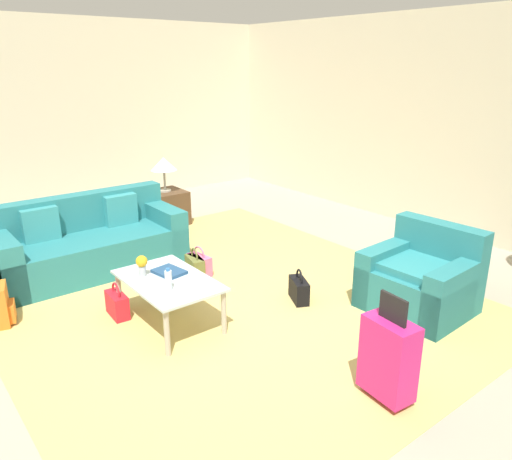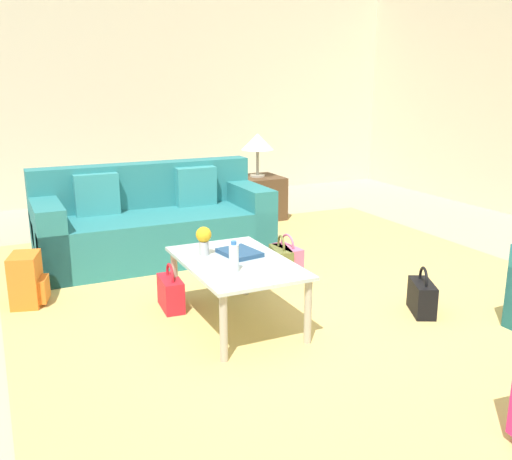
{
  "view_description": "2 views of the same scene",
  "coord_description": "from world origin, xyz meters",
  "views": [
    {
      "loc": [
        3.46,
        -2.51,
        2.39
      ],
      "look_at": [
        0.16,
        0.11,
        0.97
      ],
      "focal_mm": 35.0,
      "sensor_mm": 36.0,
      "label": 1
    },
    {
      "loc": [
        3.02,
        -1.97,
        1.66
      ],
      "look_at": [
        -0.47,
        -0.31,
        0.64
      ],
      "focal_mm": 40.0,
      "sensor_mm": 36.0,
      "label": 2
    }
  ],
  "objects": [
    {
      "name": "coffee_table_book",
      "position": [
        -0.52,
        -0.42,
        0.48
      ],
      "size": [
        0.33,
        0.27,
        0.03
      ],
      "primitive_type": "cube",
      "rotation": [
        0.0,
        0.0,
        0.16
      ],
      "color": "navy",
      "rests_on": "coffee_table"
    },
    {
      "name": "handbag_black",
      "position": [
        0.02,
        0.8,
        0.13
      ],
      "size": [
        0.35,
        0.27,
        0.36
      ],
      "color": "black",
      "rests_on": "ground"
    },
    {
      "name": "water_bottle",
      "position": [
        -0.2,
        -0.6,
        0.56
      ],
      "size": [
        0.06,
        0.06,
        0.2
      ],
      "color": "silver",
      "rests_on": "coffee_table"
    },
    {
      "name": "handbag_olive",
      "position": [
        -1.2,
        0.27,
        0.13
      ],
      "size": [
        0.34,
        0.2,
        0.36
      ],
      "color": "olive",
      "rests_on": "ground"
    },
    {
      "name": "table_lamp",
      "position": [
        -3.2,
        1.0,
        0.93
      ],
      "size": [
        0.39,
        0.39,
        0.52
      ],
      "color": "#ADA899",
      "rests_on": "side_table"
    },
    {
      "name": "wall_left",
      "position": [
        -5.06,
        0.0,
        1.55
      ],
      "size": [
        0.12,
        8.0,
        3.1
      ],
      "primitive_type": "cube",
      "color": "beige",
      "rests_on": "ground"
    },
    {
      "name": "handbag_pink",
      "position": [
        -1.22,
        0.35,
        0.13
      ],
      "size": [
        0.33,
        0.17,
        0.36
      ],
      "color": "pink",
      "rests_on": "ground"
    },
    {
      "name": "flower_vase",
      "position": [
        -0.62,
        -0.65,
        0.59
      ],
      "size": [
        0.11,
        0.11,
        0.21
      ],
      "color": "#B2B7BC",
      "rests_on": "coffee_table"
    },
    {
      "name": "side_table",
      "position": [
        -3.2,
        1.0,
        0.26
      ],
      "size": [
        0.56,
        0.56,
        0.52
      ],
      "primitive_type": "cube",
      "color": "#513823",
      "rests_on": "ground"
    },
    {
      "name": "ground_plane",
      "position": [
        0.0,
        0.0,
        0.0
      ],
      "size": [
        12.0,
        12.0,
        0.0
      ],
      "primitive_type": "plane",
      "color": "#A89E89"
    },
    {
      "name": "handbag_red",
      "position": [
        -0.85,
        -0.84,
        0.13
      ],
      "size": [
        0.33,
        0.16,
        0.36
      ],
      "color": "red",
      "rests_on": "ground"
    },
    {
      "name": "couch",
      "position": [
        -2.19,
        -0.6,
        0.31
      ],
      "size": [
        0.91,
        2.15,
        0.88
      ],
      "color": "teal",
      "rests_on": "ground"
    },
    {
      "name": "backpack_orange",
      "position": [
        -1.4,
        -1.79,
        0.19
      ],
      "size": [
        0.34,
        0.31,
        0.4
      ],
      "color": "orange",
      "rests_on": "ground"
    },
    {
      "name": "coffee_table",
      "position": [
        -0.4,
        -0.5,
        0.4
      ],
      "size": [
        1.07,
        0.69,
        0.46
      ],
      "color": "silver",
      "rests_on": "ground"
    },
    {
      "name": "area_rug",
      "position": [
        -0.6,
        0.2,
        0.0
      ],
      "size": [
        5.2,
        4.4,
        0.01
      ],
      "primitive_type": "cube",
      "color": "tan",
      "rests_on": "ground"
    }
  ]
}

